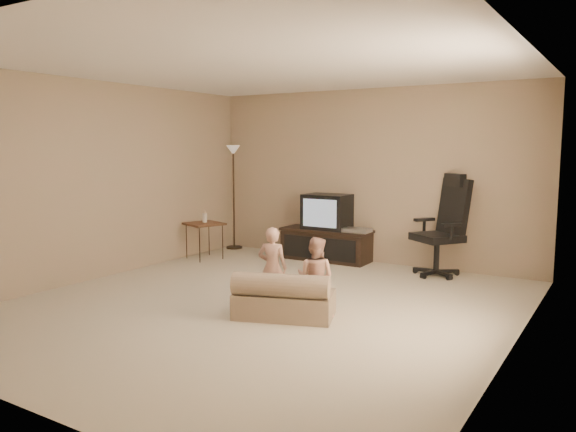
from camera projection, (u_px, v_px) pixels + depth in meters
name	position (u px, v px, depth m)	size (l,w,h in m)	color
floor	(262.00, 306.00, 5.96)	(5.50, 5.50, 0.00)	beige
room_shell	(261.00, 162.00, 5.77)	(5.50, 5.50, 5.50)	white
tv_stand	(327.00, 233.00, 8.29)	(1.38, 0.53, 0.98)	black
office_chair	(442.00, 239.00, 7.31)	(0.85, 0.86, 1.33)	black
side_table	(204.00, 224.00, 8.38)	(0.63, 0.63, 0.74)	brown
floor_lamp	(233.00, 174.00, 9.15)	(0.26, 0.26, 1.70)	black
child_sofa	(283.00, 299.00, 5.51)	(1.08, 0.83, 0.47)	gray
toddler_left	(272.00, 268.00, 5.83)	(0.31, 0.23, 0.86)	#DCA289
toddler_right	(315.00, 277.00, 5.52)	(0.39, 0.21, 0.80)	#DCA289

